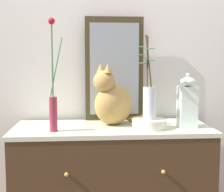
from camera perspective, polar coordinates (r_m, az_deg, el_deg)
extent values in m
cube|color=silver|center=(2.19, -0.64, 6.35)|extent=(4.40, 0.08, 2.60)
cube|color=beige|center=(1.93, 0.00, -5.70)|extent=(1.15, 0.46, 0.02)
sphere|color=#B79338|center=(1.74, -7.95, -13.47)|extent=(0.02, 0.02, 0.02)
sphere|color=#B79338|center=(1.79, 9.00, -13.00)|extent=(0.02, 0.02, 0.02)
cube|color=#3B311B|center=(2.10, 0.39, 4.74)|extent=(0.37, 0.03, 0.66)
cube|color=gray|center=(2.08, 0.43, 4.73)|extent=(0.31, 0.01, 0.58)
ellipsoid|color=#AD8747|center=(1.96, 0.28, -1.51)|extent=(0.31, 0.29, 0.24)
sphere|color=#AD8747|center=(1.91, -1.37, 2.61)|extent=(0.13, 0.13, 0.13)
cone|color=#AD8747|center=(1.87, -0.74, 4.93)|extent=(0.05, 0.05, 0.06)
cone|color=#AD8747|center=(1.93, -1.99, 4.97)|extent=(0.05, 0.05, 0.06)
cylinder|color=#AD8747|center=(2.12, 5.18, -3.82)|extent=(0.19, 0.14, 0.03)
cylinder|color=maroon|center=(1.80, -10.24, -3.15)|extent=(0.04, 0.04, 0.19)
cylinder|color=#417641|center=(1.78, -10.42, 6.04)|extent=(0.01, 0.01, 0.39)
sphere|color=#A81621|center=(1.79, -10.56, 12.79)|extent=(0.04, 0.04, 0.04)
cylinder|color=#3C7E4B|center=(1.78, -9.76, 5.01)|extent=(0.07, 0.01, 0.32)
cylinder|color=silver|center=(1.87, 6.54, -4.86)|extent=(0.20, 0.20, 0.05)
cylinder|color=silver|center=(1.86, 6.59, -1.25)|extent=(0.07, 0.07, 0.18)
cylinder|color=#503B2B|center=(1.84, 6.20, 4.91)|extent=(0.02, 0.07, 0.36)
ellipsoid|color=#3A7D45|center=(1.84, 5.36, 5.76)|extent=(0.07, 0.08, 0.01)
ellipsoid|color=#3A7B4B|center=(1.82, 5.03, 7.18)|extent=(0.08, 0.07, 0.01)
ellipsoid|color=#477C47|center=(1.83, 5.16, 8.59)|extent=(0.04, 0.07, 0.01)
cylinder|color=#4B391D|center=(1.83, 6.54, 4.95)|extent=(0.05, 0.03, 0.36)
ellipsoid|color=#3C7043|center=(1.80, 6.96, 6.28)|extent=(0.06, 0.08, 0.01)
ellipsoid|color=#4B6D41|center=(1.78, 6.54, 8.24)|extent=(0.08, 0.06, 0.01)
cube|color=white|center=(1.93, 13.02, -1.87)|extent=(0.10, 0.10, 0.24)
ellipsoid|color=white|center=(1.92, 13.13, 2.45)|extent=(0.09, 0.09, 0.05)
sphere|color=silver|center=(1.91, 13.16, 3.61)|extent=(0.02, 0.02, 0.02)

